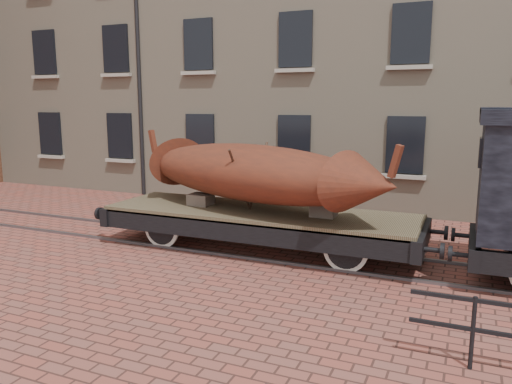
% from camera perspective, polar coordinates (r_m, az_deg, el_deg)
% --- Properties ---
extents(ground, '(90.00, 90.00, 0.00)m').
position_cam_1_polar(ground, '(11.38, 8.01, -7.56)').
color(ground, brown).
extents(warehouse_cream, '(40.00, 10.19, 14.00)m').
position_cam_1_polar(warehouse_cream, '(20.77, 24.99, 19.15)').
color(warehouse_cream, tan).
rests_on(warehouse_cream, ground).
extents(rail_track, '(30.00, 1.52, 0.06)m').
position_cam_1_polar(rail_track, '(11.37, 8.02, -7.41)').
color(rail_track, '#59595E').
rests_on(rail_track, ground).
extents(flatcar_wagon, '(8.24, 2.24, 1.24)m').
position_cam_1_polar(flatcar_wagon, '(11.69, 0.35, -3.03)').
color(flatcar_wagon, brown).
rests_on(flatcar_wagon, ground).
extents(iron_boat, '(7.35, 3.94, 1.75)m').
position_cam_1_polar(iron_boat, '(11.58, -0.72, 2.30)').
color(iron_boat, maroon).
rests_on(iron_boat, flatcar_wagon).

